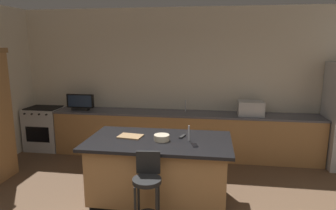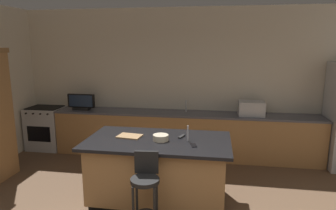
% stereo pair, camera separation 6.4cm
% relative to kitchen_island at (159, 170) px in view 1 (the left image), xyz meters
% --- Properties ---
extents(wall_back, '(7.53, 0.12, 2.99)m').
position_rel_kitchen_island_xyz_m(wall_back, '(0.23, 2.22, 1.02)').
color(wall_back, beige).
rests_on(wall_back, ground_plane).
extents(counter_back, '(5.32, 0.62, 0.91)m').
position_rel_kitchen_island_xyz_m(counter_back, '(0.18, 1.84, -0.02)').
color(counter_back, '#9E7042').
rests_on(counter_back, ground_plane).
extents(kitchen_island, '(2.02, 1.13, 0.93)m').
position_rel_kitchen_island_xyz_m(kitchen_island, '(0.00, 0.00, 0.00)').
color(kitchen_island, black).
rests_on(kitchen_island, ground_plane).
extents(range_oven, '(0.74, 0.63, 0.93)m').
position_rel_kitchen_island_xyz_m(range_oven, '(-2.86, 1.84, -0.02)').
color(range_oven, '#B7BABF').
rests_on(range_oven, ground_plane).
extents(microwave, '(0.48, 0.36, 0.27)m').
position_rel_kitchen_island_xyz_m(microwave, '(1.47, 1.84, 0.57)').
color(microwave, '#B7BABF').
rests_on(microwave, counter_back).
extents(tv_monitor, '(0.58, 0.16, 0.34)m').
position_rel_kitchen_island_xyz_m(tv_monitor, '(-1.99, 1.79, 0.58)').
color(tv_monitor, black).
rests_on(tv_monitor, counter_back).
extents(sink_faucet_back, '(0.02, 0.02, 0.24)m').
position_rel_kitchen_island_xyz_m(sink_faucet_back, '(0.20, 1.94, 0.55)').
color(sink_faucet_back, '#B2B2B7').
rests_on(sink_faucet_back, counter_back).
extents(sink_faucet_island, '(0.02, 0.02, 0.22)m').
position_rel_kitchen_island_xyz_m(sink_faucet_island, '(0.42, 0.00, 0.57)').
color(sink_faucet_island, '#B2B2B7').
rests_on(sink_faucet_island, kitchen_island).
extents(bar_stool_center, '(0.34, 0.35, 0.99)m').
position_rel_kitchen_island_xyz_m(bar_stool_center, '(-0.00, -0.76, 0.12)').
color(bar_stool_center, black).
rests_on(bar_stool_center, ground_plane).
extents(fruit_bowl, '(0.22, 0.22, 0.08)m').
position_rel_kitchen_island_xyz_m(fruit_bowl, '(0.05, -0.04, 0.50)').
color(fruit_bowl, beige).
rests_on(fruit_bowl, kitchen_island).
extents(cell_phone, '(0.11, 0.16, 0.01)m').
position_rel_kitchen_island_xyz_m(cell_phone, '(0.51, -0.18, 0.46)').
color(cell_phone, black).
rests_on(cell_phone, kitchen_island).
extents(tv_remote, '(0.09, 0.18, 0.02)m').
position_rel_kitchen_island_xyz_m(tv_remote, '(0.32, 0.16, 0.47)').
color(tv_remote, black).
rests_on(tv_remote, kitchen_island).
extents(cutting_board, '(0.36, 0.28, 0.02)m').
position_rel_kitchen_island_xyz_m(cutting_board, '(-0.43, 0.06, 0.47)').
color(cutting_board, '#A87F51').
rests_on(cutting_board, kitchen_island).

